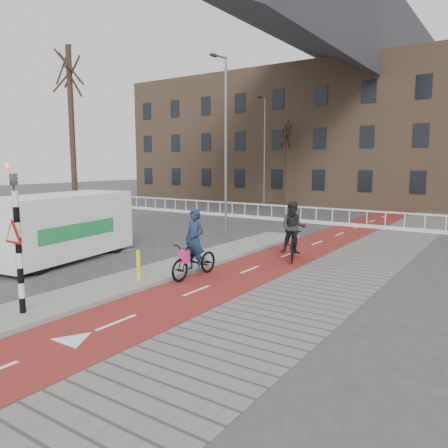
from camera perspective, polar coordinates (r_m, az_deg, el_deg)
The scene contains 15 objects.
ground at distance 12.24m, azimuth -15.12°, elevation -9.56°, with size 120.00×120.00×0.00m, color #38383A.
bike_lane at distance 19.41m, azimuth 10.95°, elevation -2.90°, with size 2.50×60.00×0.01m, color maroon.
sidewalk at distance 18.53m, azimuth 18.96°, elevation -3.72°, with size 3.00×60.00×0.01m, color slate.
curb_island at distance 15.46m, azimuth -5.57°, elevation -5.40°, with size 1.80×16.00×0.12m, color gray.
traffic_signal at distance 11.13m, azimuth -25.43°, elevation -1.29°, with size 0.80×0.80×3.68m.
bollard at distance 13.47m, azimuth -11.10°, elevation -5.27°, with size 0.12×0.12×0.91m, color yellow.
cyclist_near at distance 13.90m, azimuth -3.85°, elevation -4.02°, with size 0.80×2.14×2.18m.
cyclist_far at distance 16.50m, azimuth 9.02°, elevation -1.56°, with size 1.36×2.15×2.20m.
van at distance 17.38m, azimuth -20.75°, elevation -0.24°, with size 3.07×5.99×2.46m.
railing at distance 28.43m, azimuth 4.45°, elevation 1.28°, with size 28.00×0.10×0.99m.
townhouse_row at distance 41.53m, azimuth 17.65°, elevation 13.44°, with size 46.00×10.00×15.90m.
tree_left at distance 25.34m, azimuth -19.19°, elevation 10.41°, with size 0.30×0.30×9.77m, color black.
tree_mid at distance 37.17m, azimuth 7.91°, elevation 7.43°, with size 0.23×0.23×6.59m, color black.
streetlight_near at distance 21.25m, azimuth 0.23°, elevation 9.75°, with size 0.12×0.12×8.55m, color slate.
streetlight_left at distance 35.03m, azimuth 5.32°, elevation 9.15°, with size 0.12×0.12×8.68m, color slate.
Camera 1 is at (8.90, -7.57, 3.64)m, focal length 35.00 mm.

